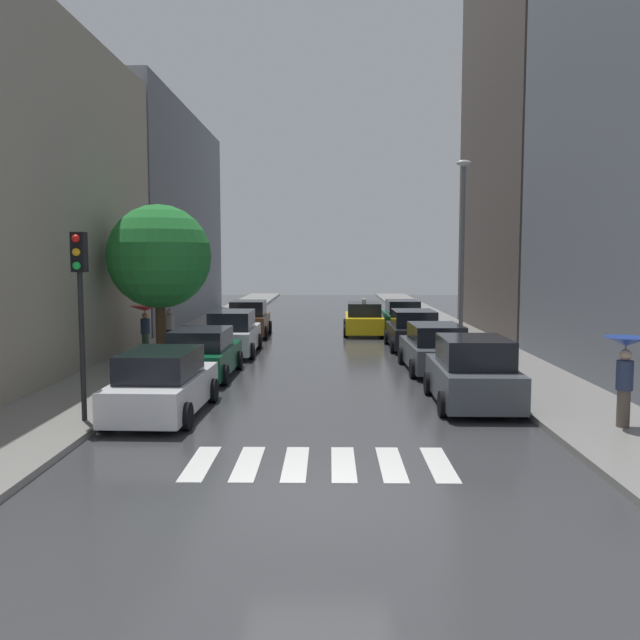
% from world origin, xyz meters
% --- Properties ---
extents(ground_plane, '(28.00, 72.00, 0.04)m').
position_xyz_m(ground_plane, '(0.00, 24.00, -0.02)').
color(ground_plane, '#38383B').
extents(sidewalk_left, '(3.00, 72.00, 0.15)m').
position_xyz_m(sidewalk_left, '(-6.50, 24.00, 0.07)').
color(sidewalk_left, gray).
rests_on(sidewalk_left, ground).
extents(sidewalk_right, '(3.00, 72.00, 0.15)m').
position_xyz_m(sidewalk_right, '(6.50, 24.00, 0.07)').
color(sidewalk_right, gray).
rests_on(sidewalk_right, ground).
extents(crosswalk_stripes, '(4.95, 2.20, 0.01)m').
position_xyz_m(crosswalk_stripes, '(0.00, 1.82, 0.01)').
color(crosswalk_stripes, silver).
rests_on(crosswalk_stripes, ground).
extents(building_left_mid, '(6.00, 20.04, 12.47)m').
position_xyz_m(building_left_mid, '(-11.00, 30.46, 6.24)').
color(building_left_mid, slate).
rests_on(building_left_mid, ground).
extents(building_right_mid, '(6.00, 13.04, 24.04)m').
position_xyz_m(building_right_mid, '(11.00, 23.99, 12.02)').
color(building_right_mid, '#564C47').
rests_on(building_right_mid, ground).
extents(parked_car_left_nearest, '(2.15, 4.56, 1.63)m').
position_xyz_m(parked_car_left_nearest, '(-3.92, 5.73, 0.77)').
color(parked_car_left_nearest, silver).
rests_on(parked_car_left_nearest, ground).
extents(parked_car_left_second, '(2.18, 4.51, 1.59)m').
position_xyz_m(parked_car_left_second, '(-3.94, 11.09, 0.75)').
color(parked_car_left_second, '#0C4C2D').
rests_on(parked_car_left_second, ground).
extents(parked_car_left_third, '(2.06, 4.74, 1.75)m').
position_xyz_m(parked_car_left_third, '(-3.72, 16.41, 0.82)').
color(parked_car_left_third, silver).
rests_on(parked_car_left_third, ground).
extents(parked_car_left_fourth, '(2.09, 4.03, 1.77)m').
position_xyz_m(parked_car_left_fourth, '(-3.80, 22.55, 0.82)').
color(parked_car_left_fourth, brown).
rests_on(parked_car_left_fourth, ground).
extents(parked_car_right_nearest, '(2.18, 4.18, 1.82)m').
position_xyz_m(parked_car_right_nearest, '(3.94, 6.94, 0.84)').
color(parked_car_right_nearest, '#474C51').
rests_on(parked_car_right_nearest, ground).
extents(parked_car_right_second, '(2.16, 4.50, 1.62)m').
position_xyz_m(parked_car_right_second, '(3.80, 12.39, 0.76)').
color(parked_car_right_second, '#474C51').
rests_on(parked_car_right_second, ground).
extents(parked_car_right_third, '(2.18, 4.35, 1.66)m').
position_xyz_m(parked_car_right_third, '(3.76, 18.10, 0.78)').
color(parked_car_right_third, black).
rests_on(parked_car_right_third, ground).
extents(parked_car_right_fourth, '(2.03, 4.31, 1.69)m').
position_xyz_m(parked_car_right_fourth, '(3.97, 24.44, 0.79)').
color(parked_car_right_fourth, '#0C4C2D').
rests_on(parked_car_right_fourth, ground).
extents(taxi_midroad, '(2.15, 4.63, 1.81)m').
position_xyz_m(taxi_midroad, '(1.94, 23.58, 0.76)').
color(taxi_midroad, yellow).
rests_on(taxi_midroad, ground).
extents(pedestrian_foreground, '(1.10, 1.10, 1.89)m').
position_xyz_m(pedestrian_foreground, '(-6.45, 17.17, 1.57)').
color(pedestrian_foreground, black).
rests_on(pedestrian_foreground, sidewalk_left).
extents(pedestrian_near_tree, '(0.95, 0.95, 2.00)m').
position_xyz_m(pedestrian_near_tree, '(6.68, 4.15, 1.58)').
color(pedestrian_near_tree, brown).
rests_on(pedestrian_near_tree, sidewalk_right).
extents(pedestrian_by_kerb, '(1.20, 1.20, 1.85)m').
position_xyz_m(pedestrian_by_kerb, '(-7.03, 15.60, 1.58)').
color(pedestrian_by_kerb, '#38513D').
rests_on(pedestrian_by_kerb, sidewalk_left).
extents(street_tree_left, '(3.74, 3.74, 5.64)m').
position_xyz_m(street_tree_left, '(-5.95, 13.76, 3.91)').
color(street_tree_left, '#513823').
rests_on(street_tree_left, sidewalk_left).
extents(traffic_light_left_corner, '(0.30, 0.42, 4.30)m').
position_xyz_m(traffic_light_left_corner, '(-5.45, 4.57, 3.29)').
color(traffic_light_left_corner, black).
rests_on(traffic_light_left_corner, sidewalk_left).
extents(lamp_post_right, '(0.60, 0.28, 7.61)m').
position_xyz_m(lamp_post_right, '(5.55, 16.86, 4.50)').
color(lamp_post_right, '#595B60').
rests_on(lamp_post_right, sidewalk_right).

